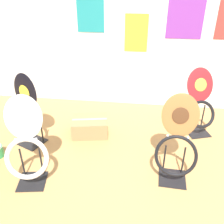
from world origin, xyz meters
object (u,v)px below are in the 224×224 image
toilet_seat_display_crimson_swirl (201,105)px  storage_box (90,126)px  toilet_seat_display_woodgrain (177,145)px  toilet_seat_display_white_plain (26,147)px  toilet_seat_display_jazz_black (27,112)px

toilet_seat_display_crimson_swirl → storage_box: (-1.43, -0.25, -0.29)m
toilet_seat_display_woodgrain → storage_box: bearing=146.0°
toilet_seat_display_white_plain → toilet_seat_display_crimson_swirl: 2.20m
toilet_seat_display_woodgrain → toilet_seat_display_crimson_swirl: 1.03m
toilet_seat_display_woodgrain → toilet_seat_display_crimson_swirl: toilet_seat_display_woodgrain is taller
toilet_seat_display_white_plain → toilet_seat_display_jazz_black: bearing=113.0°
toilet_seat_display_jazz_black → toilet_seat_display_woodgrain: bearing=-13.1°
toilet_seat_display_woodgrain → storage_box: toilet_seat_display_woodgrain is taller
toilet_seat_display_woodgrain → toilet_seat_display_jazz_black: bearing=166.9°
toilet_seat_display_jazz_black → toilet_seat_display_crimson_swirl: size_ratio=1.08×
toilet_seat_display_woodgrain → toilet_seat_display_white_plain: bearing=-170.7°
storage_box → toilet_seat_display_woodgrain: bearing=-34.0°
toilet_seat_display_woodgrain → toilet_seat_display_jazz_black: 1.78m
toilet_seat_display_white_plain → toilet_seat_display_crimson_swirl: size_ratio=1.10×
toilet_seat_display_woodgrain → toilet_seat_display_jazz_black: (-1.73, 0.40, 0.02)m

